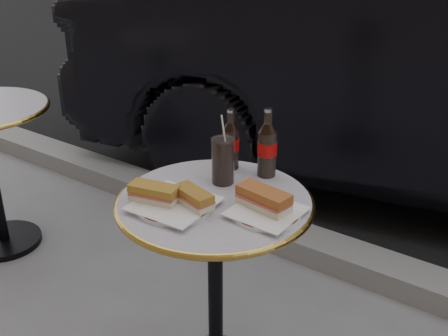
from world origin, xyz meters
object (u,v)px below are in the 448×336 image
Objects in this scene: cola_glass at (223,161)px; plate_right at (266,213)px; cola_bottle_right at (267,142)px; bistro_table at (215,295)px; cola_bottle_left at (231,139)px; plate_left at (174,206)px.

plate_right is at bearing -24.20° from cola_glass.
cola_glass is at bearing -124.09° from cola_bottle_right.
plate_right reaches higher than bistro_table.
bistro_table is at bearing -67.36° from cola_bottle_left.
cola_glass reaches higher than bistro_table.
bistro_table is 0.53m from cola_bottle_left.
cola_bottle_right reaches higher than cola_bottle_left.
plate_left is at bearing -120.22° from bistro_table.
cola_glass is at bearing 113.08° from bistro_table.
cola_bottle_right reaches higher than cola_glass.
cola_bottle_right is at bearing 73.13° from plate_left.
plate_left is 1.15× the size of plate_right.
plate_left reaches higher than plate_right.
plate_left is at bearing -153.88° from plate_right.
cola_bottle_left is at bearing 112.19° from cola_glass.
cola_bottle_right is (-0.14, 0.23, 0.11)m from plate_right.
plate_left is 0.28m from plate_right.
plate_right is at bearing 26.12° from plate_left.
bistro_table is 3.43× the size of cola_bottle_left.
cola_bottle_right is at bearing 9.11° from cola_bottle_left.
cola_bottle_right is (0.11, 0.35, 0.11)m from plate_left.
bistro_table is at bearing -66.92° from cola_glass.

